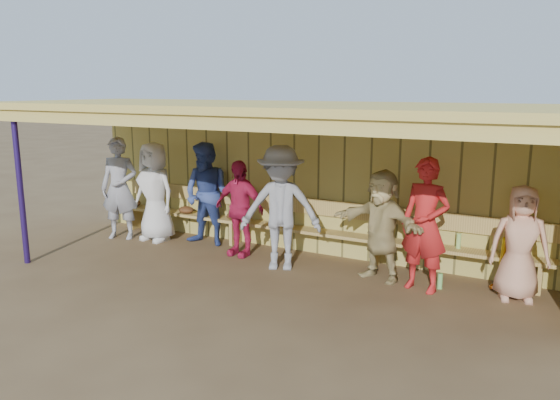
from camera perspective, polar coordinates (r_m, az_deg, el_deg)
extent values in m
plane|color=brown|center=(8.22, -1.18, -7.62)|extent=(90.00, 90.00, 0.00)
imported|color=gray|center=(10.29, -16.42, 1.18)|extent=(0.79, 0.66, 1.86)
imported|color=silver|center=(10.01, -12.97, 0.85)|extent=(0.91, 0.63, 1.78)
imported|color=#33478D|center=(9.54, -7.62, 0.59)|extent=(0.89, 0.70, 1.80)
imported|color=#C41F4C|center=(8.91, -4.29, -0.86)|extent=(0.95, 0.45, 1.58)
imported|color=gray|center=(8.18, 0.07, -0.84)|extent=(1.39, 1.10, 1.89)
imported|color=tan|center=(7.89, 10.55, -2.58)|extent=(1.56, 0.87, 1.60)
imported|color=red|center=(7.56, 14.91, -2.53)|extent=(0.74, 0.56, 1.82)
imported|color=tan|center=(7.67, 23.78, -4.14)|extent=(0.84, 0.66, 1.51)
cube|color=tan|center=(9.08, 3.02, 2.04)|extent=(8.60, 0.20, 2.40)
cube|color=#D7BE58|center=(7.77, -1.25, 9.71)|extent=(8.80, 3.20, 0.10)
cube|color=#D7BE58|center=(6.51, -7.88, 8.09)|extent=(8.80, 0.10, 0.18)
cube|color=#D7BE58|center=(10.20, -20.33, 8.67)|extent=(0.08, 3.00, 0.16)
cube|color=#D7BE58|center=(9.51, -16.50, 8.75)|extent=(0.08, 3.00, 0.16)
cube|color=#D7BE58|center=(8.87, -12.09, 8.79)|extent=(0.08, 3.00, 0.16)
cube|color=#D7BE58|center=(8.28, -7.03, 8.77)|extent=(0.08, 3.00, 0.16)
cube|color=#D7BE58|center=(7.77, -1.25, 8.68)|extent=(0.08, 3.00, 0.16)
cube|color=#D7BE58|center=(7.35, 5.27, 8.46)|extent=(0.08, 3.00, 0.16)
cube|color=#D7BE58|center=(7.03, 12.47, 8.10)|extent=(0.08, 3.00, 0.16)
cube|color=#D7BE58|center=(6.82, 20.21, 7.57)|extent=(0.08, 3.00, 0.16)
cylinder|color=navy|center=(9.29, -25.50, 1.13)|extent=(0.09, 0.09, 2.40)
cube|color=tan|center=(8.99, 2.17, -3.10)|extent=(7.60, 0.32, 0.05)
cube|color=tan|center=(9.04, 2.63, -0.58)|extent=(7.60, 0.04, 0.26)
cube|color=tan|center=(11.07, -14.78, -1.87)|extent=(0.06, 0.29, 0.40)
cube|color=tan|center=(9.67, -4.73, -3.46)|extent=(0.06, 0.29, 0.40)
cube|color=tan|center=(8.58, 9.94, -5.56)|extent=(0.06, 0.29, 0.40)
cube|color=tan|center=(8.19, 25.53, -7.38)|extent=(0.06, 0.29, 0.40)
cylinder|color=gold|center=(7.97, 22.18, -6.10)|extent=(0.13, 0.41, 0.80)
sphere|color=orange|center=(8.09, 21.30, -8.46)|extent=(0.08, 0.08, 0.08)
ellipsoid|color=#593319|center=(10.97, -15.06, -0.31)|extent=(0.30, 0.24, 0.14)
ellipsoid|color=#593319|center=(10.14, -9.77, -1.03)|extent=(0.30, 0.24, 0.14)
ellipsoid|color=#593319|center=(9.54, -4.78, -1.70)|extent=(0.30, 0.24, 0.14)
cylinder|color=#9DD068|center=(8.25, 18.15, -4.08)|extent=(0.07, 0.07, 0.22)
cylinder|color=gold|center=(8.16, 23.13, -4.61)|extent=(0.07, 0.07, 0.22)
cylinder|color=#76C663|center=(7.88, 16.37, -8.12)|extent=(0.07, 0.07, 0.22)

